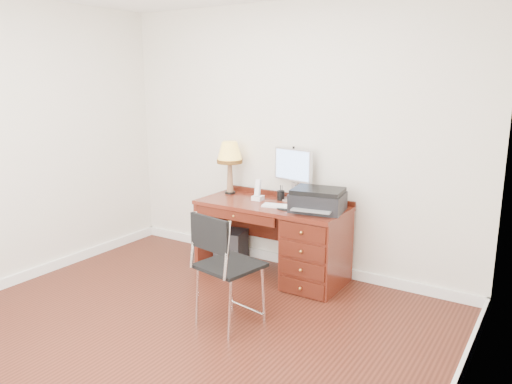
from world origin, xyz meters
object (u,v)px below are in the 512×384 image
Objects in this scene: desk at (301,241)px; printer at (318,200)px; leg_lamp at (230,156)px; chair at (225,259)px; monitor at (293,168)px; phone at (258,194)px; equipment_box at (231,246)px.

printer is (0.18, -0.02, 0.44)m from desk.
leg_lamp is at bearing 162.84° from printer.
chair is at bearing -112.47° from printer.
monitor is 2.47× the size of phone.
phone is at bearing 175.87° from desk.
printer is 0.56× the size of chair.
chair is at bearing -56.55° from leg_lamp.
phone is 1.28m from chair.
phone is (-0.69, 0.06, -0.04)m from printer.
equipment_box is (-0.90, 0.10, -0.24)m from desk.
leg_lamp is at bearing 118.13° from equipment_box.
chair is (-0.08, -1.14, 0.16)m from desk.
printer reaches higher than equipment_box.
equipment_box is at bearing 133.79° from chair.
desk is 2.86× the size of monitor.
equipment_box is at bearing -50.64° from leg_lamp.
leg_lamp is 1.64m from chair.
phone is (-0.29, -0.20, -0.27)m from monitor.
printer is at bearing 87.43° from chair.
printer and phone have the same top height.
equipment_box is at bearing -156.47° from monitor.
desk is 2.69× the size of leg_lamp.
desk is 0.48m from printer.
chair is (-0.26, -1.13, -0.28)m from printer.
monitor is 0.53m from printer.
printer reaches higher than desk.
desk is at bearing 96.41° from chair.
printer is 0.95× the size of leg_lamp.
phone is 0.22× the size of chair.
equipment_box is (-0.38, 0.06, -0.64)m from phone.
desk is 0.93m from equipment_box.
desk is 1.16m from chair.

